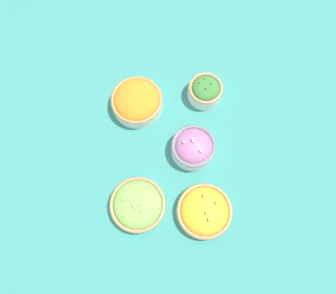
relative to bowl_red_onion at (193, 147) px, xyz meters
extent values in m
plane|color=#337F75|center=(0.01, -0.08, -0.04)|extent=(3.00, 3.00, 0.00)
cylinder|color=white|center=(0.00, 0.00, -0.01)|extent=(0.14, 0.14, 0.05)
torus|color=slate|center=(0.00, 0.00, 0.01)|extent=(0.14, 0.14, 0.01)
ellipsoid|color=#9E5B8E|center=(0.00, 0.00, 0.01)|extent=(0.12, 0.12, 0.05)
cube|color=#C699C1|center=(-0.01, -0.01, 0.04)|extent=(0.01, 0.01, 0.01)
cube|color=#C699C1|center=(-0.01, 0.00, 0.04)|extent=(0.01, 0.01, 0.01)
cube|color=#C699C1|center=(0.00, -0.03, 0.04)|extent=(0.01, 0.01, 0.01)
cube|color=#C699C1|center=(0.02, 0.02, 0.04)|extent=(0.01, 0.01, 0.01)
cylinder|color=silver|center=(-0.14, -0.20, -0.01)|extent=(0.17, 0.17, 0.05)
torus|color=#997A4C|center=(-0.14, -0.20, 0.01)|extent=(0.17, 0.17, 0.01)
ellipsoid|color=orange|center=(-0.14, -0.20, 0.01)|extent=(0.15, 0.15, 0.06)
cylinder|color=beige|center=(0.19, 0.06, -0.02)|extent=(0.17, 0.17, 0.03)
torus|color=#997A4C|center=(0.19, 0.06, -0.01)|extent=(0.17, 0.17, 0.01)
ellipsoid|color=orange|center=(0.19, 0.06, -0.01)|extent=(0.15, 0.15, 0.05)
cube|color=#F4A828|center=(0.17, 0.09, 0.02)|extent=(0.01, 0.01, 0.01)
cube|color=#F4A828|center=(0.15, 0.05, 0.02)|extent=(0.01, 0.01, 0.01)
cube|color=#F4A828|center=(0.20, 0.06, 0.02)|extent=(0.01, 0.01, 0.01)
cube|color=#F4A828|center=(0.22, 0.07, 0.02)|extent=(0.01, 0.01, 0.01)
cylinder|color=silver|center=(0.20, -0.15, -0.02)|extent=(0.17, 0.17, 0.03)
torus|color=#997A4C|center=(0.20, -0.15, -0.01)|extent=(0.17, 0.17, 0.01)
ellipsoid|color=#7ABC4C|center=(0.20, -0.15, -0.01)|extent=(0.15, 0.15, 0.05)
ellipsoid|color=#99D166|center=(0.20, -0.14, 0.03)|extent=(0.01, 0.01, 0.01)
ellipsoid|color=#99D166|center=(0.21, -0.16, 0.03)|extent=(0.01, 0.01, 0.01)
ellipsoid|color=#99D166|center=(0.19, -0.19, 0.02)|extent=(0.01, 0.01, 0.01)
ellipsoid|color=#99D166|center=(0.22, -0.13, 0.02)|extent=(0.01, 0.01, 0.01)
ellipsoid|color=#99D166|center=(0.21, -0.16, 0.03)|extent=(0.01, 0.01, 0.01)
ellipsoid|color=#99D166|center=(0.21, -0.16, 0.03)|extent=(0.01, 0.01, 0.01)
cylinder|color=silver|center=(-0.20, 0.02, -0.01)|extent=(0.12, 0.12, 0.05)
torus|color=#997A4C|center=(-0.20, 0.02, 0.02)|extent=(0.12, 0.12, 0.01)
ellipsoid|color=#387533|center=(-0.20, 0.02, 0.02)|extent=(0.09, 0.09, 0.04)
ellipsoid|color=#47893D|center=(-0.23, 0.01, 0.04)|extent=(0.01, 0.01, 0.01)
ellipsoid|color=#47893D|center=(-0.19, 0.02, 0.04)|extent=(0.01, 0.01, 0.01)
ellipsoid|color=#47893D|center=(-0.21, 0.03, 0.04)|extent=(0.01, 0.01, 0.01)
ellipsoid|color=#47893D|center=(-0.21, 0.00, 0.04)|extent=(0.01, 0.01, 0.01)
camera|label=1|loc=(0.31, -0.04, 1.00)|focal=35.00mm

